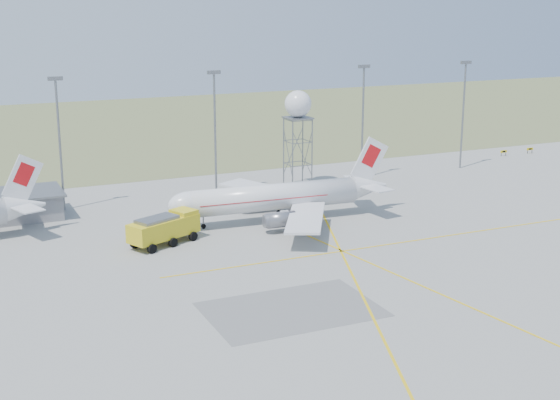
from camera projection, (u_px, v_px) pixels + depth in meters
name	position (u px, v px, depth m)	size (l,w,h in m)	color
ground	(540.00, 331.00, 76.56)	(400.00, 400.00, 0.00)	#A2A39D
grass_strip	(155.00, 126.00, 200.09)	(400.00, 120.00, 0.03)	#5B713E
mast_a	(59.00, 133.00, 117.82)	(2.20, 0.50, 20.50)	slate
mast_b	(215.00, 122.00, 127.80)	(2.20, 0.50, 20.50)	slate
mast_c	(363.00, 112.00, 138.97)	(2.20, 0.50, 20.50)	slate
mast_d	(463.00, 106.00, 147.75)	(2.20, 0.50, 20.50)	slate
taxi_sign_near	(504.00, 152.00, 162.06)	(1.60, 0.17, 1.20)	black
taxi_sign_far	(530.00, 149.00, 164.85)	(1.60, 0.17, 1.20)	black
airliner_main	(277.00, 197.00, 113.72)	(34.31, 33.29, 11.67)	silver
radar_tower	(298.00, 133.00, 133.82)	(4.61, 4.61, 16.67)	slate
fire_truck	(166.00, 230.00, 103.38)	(10.57, 7.31, 4.04)	gold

